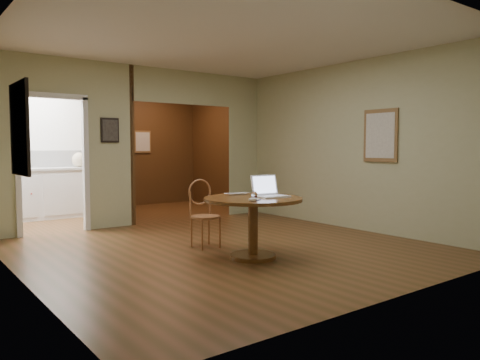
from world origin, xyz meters
TOP-DOWN VIEW (x-y plane):
  - floor at (0.00, 0.00)m, footprint 5.00×5.00m
  - room_shell at (-0.47, 3.10)m, footprint 5.20×7.50m
  - dining_table at (-0.07, -0.60)m, footprint 1.17×1.17m
  - chair at (-0.19, 0.31)m, footprint 0.39×0.39m
  - open_laptop at (0.14, -0.64)m, footprint 0.39×0.34m
  - closed_laptop at (-0.03, -0.27)m, footprint 0.33×0.22m
  - mouse at (-0.32, -0.91)m, footprint 0.11×0.07m
  - wine_glass at (-0.15, -0.71)m, footprint 0.08×0.08m
  - pen at (-0.21, -0.87)m, footprint 0.13×0.07m
  - kitchen_cabinet at (-1.35, 4.20)m, footprint 2.06×0.60m
  - grocery_bag at (-0.55, 4.20)m, footprint 0.35×0.33m

SIDE VIEW (x-z plane):
  - floor at x=0.00m, z-range 0.00..0.00m
  - kitchen_cabinet at x=-1.35m, z-range 0.00..0.94m
  - chair at x=-0.19m, z-range 0.05..0.95m
  - dining_table at x=-0.07m, z-range 0.18..0.90m
  - pen at x=-0.21m, z-range 0.73..0.74m
  - closed_laptop at x=-0.03m, z-range 0.73..0.75m
  - mouse at x=-0.32m, z-range 0.73..0.77m
  - wine_glass at x=-0.15m, z-range 0.73..0.82m
  - open_laptop at x=0.14m, z-range 0.67..0.93m
  - grocery_bag at x=-0.55m, z-range 0.94..1.22m
  - room_shell at x=-0.47m, z-range -1.21..3.79m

